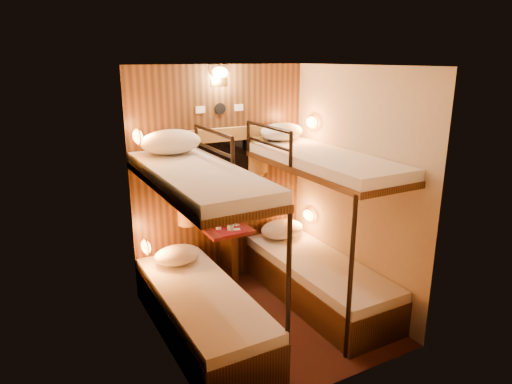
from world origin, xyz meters
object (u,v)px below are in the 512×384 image
bottle_left (218,221)px  bottle_right (230,220)px  table (229,249)px  bunk_left (201,279)px  bunk_right (319,251)px

bottle_left → bottle_right: bearing=-39.4°
table → bottle_left: size_ratio=2.91×
bottle_right → bunk_left: bearing=-131.0°
bunk_left → table: 1.02m
bunk_right → bottle_right: (-0.64, 0.75, 0.21)m
bunk_left → bottle_left: (0.55, 0.84, 0.19)m
table → bottle_right: (0.01, -0.03, 0.35)m
table → bottle_left: bearing=148.6°
bunk_right → bunk_left: bearing=180.0°
bunk_left → bottle_left: 1.02m
bunk_left → bottle_left: size_ratio=8.43×
bunk_right → table: 1.02m
bunk_right → table: bunk_right is taller
table → bottle_left: 0.35m
table → bottle_right: size_ratio=2.44×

